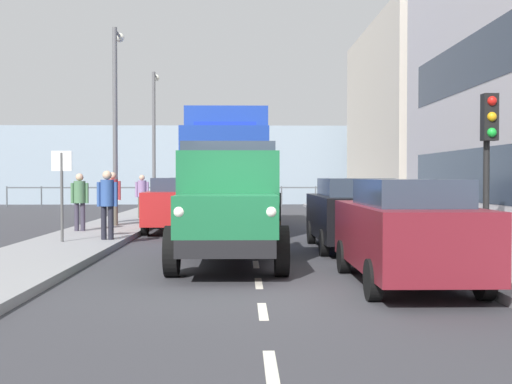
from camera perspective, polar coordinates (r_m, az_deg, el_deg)
ground_plane at (r=20.10m, az=-0.40°, el=-3.68°), size 80.00×80.00×0.00m
sidewalk_left at (r=20.66m, az=12.32°, el=-3.37°), size 2.43×37.79×0.15m
sidewalk_right at (r=20.54m, az=-13.19°, el=-3.40°), size 2.43×37.79×0.15m
road_centreline_markings at (r=19.62m, az=-0.38°, el=-3.79°), size 0.12×33.90×0.01m
building_far_block at (r=32.88m, az=15.26°, el=6.06°), size 6.43×12.64×8.98m
sea_horizon at (r=41.92m, az=-0.79°, el=2.36°), size 80.00×0.80×5.00m
seawall_railing at (r=38.33m, az=-0.75°, el=0.08°), size 28.08×0.08×1.20m
truck_vintage_green at (r=12.82m, az=-2.41°, el=-1.26°), size 2.17×5.64×2.43m
lorry_cargo_blue at (r=21.34m, az=-2.49°, el=2.19°), size 2.58×8.20×3.87m
car_maroon_kerbside_near at (r=10.87m, az=12.90°, el=-3.26°), size 1.77×4.35×1.72m
car_black_kerbside_1 at (r=15.96m, az=8.36°, el=-1.77°), size 1.87×4.38×1.72m
car_red_oppositeside_0 at (r=21.05m, az=-6.91°, el=-1.02°), size 1.81×4.26×1.72m
car_grey_oppositeside_1 at (r=26.94m, az=-5.64°, el=-0.50°), size 1.98×4.47×1.72m
car_navy_oppositeside_2 at (r=32.98m, az=-4.82°, el=-0.16°), size 1.98×3.98×1.72m
pedestrian_couple_a at (r=17.14m, az=-12.82°, el=-0.59°), size 0.53×0.34×1.76m
pedestrian_couple_b at (r=20.10m, az=-15.09°, el=-0.43°), size 0.53×0.34×1.71m
pedestrian_near_railing at (r=22.03m, az=-12.36°, el=-0.18°), size 0.53×0.34×1.76m
pedestrian_strolling at (r=23.53m, az=-12.36°, el=-0.33°), size 0.53×0.34×1.60m
pedestrian_by_lamp at (r=25.95m, az=-9.88°, el=-0.05°), size 0.53×0.34×1.68m
traffic_light_near at (r=13.40m, az=19.58°, el=4.31°), size 0.28×0.41×3.20m
lamp_post_promenade at (r=22.83m, az=-12.09°, el=7.16°), size 0.32×1.14×6.63m
lamp_post_far at (r=31.80m, az=-8.84°, el=5.49°), size 0.32×1.14×6.60m
street_sign at (r=16.88m, az=-16.54°, el=1.03°), size 0.50×0.07×2.25m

